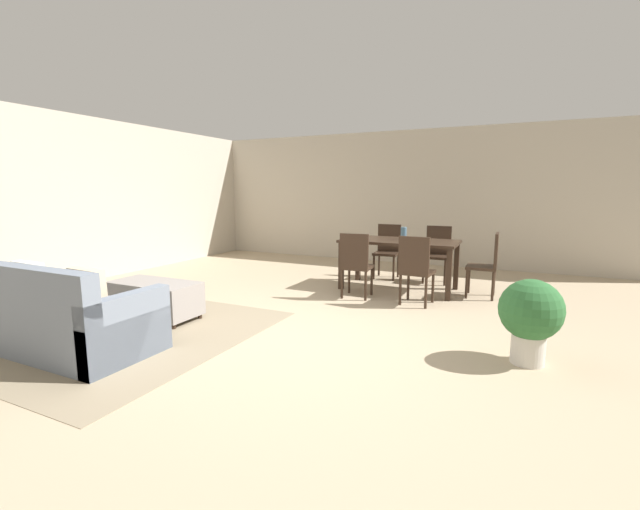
{
  "coord_description": "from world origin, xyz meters",
  "views": [
    {
      "loc": [
        2.01,
        -3.61,
        1.5
      ],
      "look_at": [
        -0.29,
        1.21,
        0.67
      ],
      "focal_mm": 23.49,
      "sensor_mm": 36.0,
      "label": 1
    }
  ],
  "objects": [
    {
      "name": "wall_back",
      "position": [
        0.0,
        5.0,
        1.35
      ],
      "size": [
        9.0,
        0.12,
        2.7
      ],
      "primitive_type": "cube",
      "color": "#BCB2A0",
      "rests_on": "ground_plane"
    },
    {
      "name": "dining_chair_far_right",
      "position": [
        0.82,
        3.38,
        0.52
      ],
      "size": [
        0.41,
        0.41,
        0.92
      ],
      "color": "#332319",
      "rests_on": "ground_plane"
    },
    {
      "name": "ottoman_table",
      "position": [
        -1.81,
        -0.12,
        0.25
      ],
      "size": [
        1.07,
        0.52,
        0.44
      ],
      "color": "gray",
      "rests_on": "ground_plane"
    },
    {
      "name": "vase_centerpiece",
      "position": [
        0.44,
        2.62,
        0.86
      ],
      "size": [
        0.09,
        0.09,
        0.19
      ],
      "primitive_type": "cylinder",
      "color": "slate",
      "rests_on": "dining_table"
    },
    {
      "name": "dining_chair_far_left",
      "position": [
        -0.02,
        3.35,
        0.52
      ],
      "size": [
        0.42,
        0.42,
        0.92
      ],
      "color": "#332319",
      "rests_on": "ground_plane"
    },
    {
      "name": "dining_chair_head_east",
      "position": [
        1.65,
        2.61,
        0.52
      ],
      "size": [
        0.41,
        0.41,
        0.92
      ],
      "color": "#332319",
      "rests_on": "ground_plane"
    },
    {
      "name": "ground_plane",
      "position": [
        0.0,
        0.0,
        0.0
      ],
      "size": [
        10.8,
        10.8,
        0.0
      ],
      "primitive_type": "plane",
      "color": "tan"
    },
    {
      "name": "dining_table",
      "position": [
        0.39,
        2.57,
        0.67
      ],
      "size": [
        1.71,
        0.85,
        0.76
      ],
      "color": "#332319",
      "rests_on": "ground_plane"
    },
    {
      "name": "dining_chair_near_right",
      "position": [
        0.83,
        1.76,
        0.52
      ],
      "size": [
        0.43,
        0.43,
        0.92
      ],
      "color": "#332319",
      "rests_on": "ground_plane"
    },
    {
      "name": "area_rug",
      "position": [
        -1.91,
        -0.65,
        0.0
      ],
      "size": [
        3.0,
        2.8,
        0.01
      ],
      "primitive_type": "cube",
      "color": "gray",
      "rests_on": "ground_plane"
    },
    {
      "name": "potted_plant",
      "position": [
        2.15,
        0.32,
        0.44
      ],
      "size": [
        0.53,
        0.53,
        0.75
      ],
      "color": "beige",
      "rests_on": "ground_plane"
    },
    {
      "name": "dining_chair_near_left",
      "position": [
        -0.01,
        1.78,
        0.52
      ],
      "size": [
        0.43,
        0.43,
        0.92
      ],
      "color": "#332319",
      "rests_on": "ground_plane"
    },
    {
      "name": "couch",
      "position": [
        -2.01,
        -1.23,
        0.3
      ],
      "size": [
        2.16,
        0.87,
        0.86
      ],
      "color": "slate",
      "rests_on": "ground_plane"
    },
    {
      "name": "wall_left",
      "position": [
        -4.5,
        0.5,
        1.35
      ],
      "size": [
        0.12,
        11.0,
        2.7
      ],
      "primitive_type": "cube",
      "color": "#BCB2A0",
      "rests_on": "ground_plane"
    }
  ]
}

